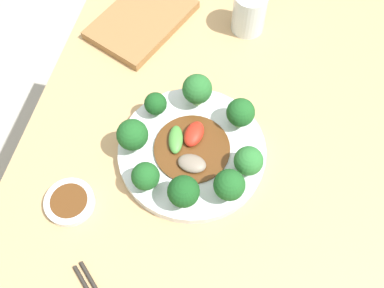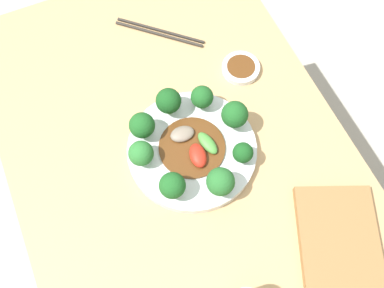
{
  "view_description": "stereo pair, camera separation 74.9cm",
  "coord_description": "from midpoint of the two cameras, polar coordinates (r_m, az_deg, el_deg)",
  "views": [
    {
      "loc": [
        0.36,
        0.06,
        1.53
      ],
      "look_at": [
        -0.02,
        -0.03,
        0.81
      ],
      "focal_mm": 42.0,
      "sensor_mm": 36.0,
      "label": 1
    },
    {
      "loc": [
        -0.37,
        0.13,
        1.67
      ],
      "look_at": [
        -0.02,
        -0.03,
        0.81
      ],
      "focal_mm": 42.0,
      "sensor_mm": 36.0,
      "label": 2
    }
  ],
  "objects": [
    {
      "name": "broccoli_south",
      "position": [
        0.8,
        -17.67,
        -23.61
      ],
      "size": [
        0.06,
        0.06,
        0.07
      ],
      "color": "#7AAD5B",
      "rests_on": "plate"
    },
    {
      "name": "drinking_glass",
      "position": [
        0.86,
        0.46,
        -3.68
      ],
      "size": [
        0.07,
        0.07,
        0.09
      ],
      "color": "silver",
      "rests_on": "table"
    },
    {
      "name": "broccoli_southwest",
      "position": [
        0.81,
        -14.03,
        -18.98
      ],
      "size": [
        0.04,
        0.04,
        0.05
      ],
      "color": "#70A356",
      "rests_on": "plate"
    },
    {
      "name": "broccoli_northwest",
      "position": [
        0.77,
        -2.1,
        -21.31
      ],
      "size": [
        0.05,
        0.05,
        0.07
      ],
      "color": "#89B76B",
      "rests_on": "plate"
    },
    {
      "name": "broccoli_east",
      "position": [
        0.78,
        -11.46,
        -32.56
      ],
      "size": [
        0.06,
        0.06,
        0.07
      ],
      "color": "#70A356",
      "rests_on": "plate"
    },
    {
      "name": "sauce_dish",
      "position": [
        0.89,
        -25.82,
        -29.93
      ],
      "size": [
        0.09,
        0.09,
        0.02
      ],
      "color": "silver",
      "rests_on": "table"
    },
    {
      "name": "broccoli_northeast",
      "position": [
        0.77,
        -4.65,
        -32.02
      ],
      "size": [
        0.06,
        0.06,
        0.07
      ],
      "color": "#7AAD5B",
      "rests_on": "plate"
    },
    {
      "name": "ground_plane",
      "position": [
        1.6,
        -3.82,
        -27.73
      ],
      "size": [
        8.0,
        8.0,
        0.0
      ],
      "primitive_type": "plane",
      "color": "#B7B2A8"
    },
    {
      "name": "cutting_board",
      "position": [
        0.93,
        -14.31,
        -3.75
      ],
      "size": [
        0.27,
        0.23,
        0.02
      ],
      "color": "olive",
      "rests_on": "table"
    },
    {
      "name": "plate",
      "position": [
        0.83,
        -8.95,
        -25.34
      ],
      "size": [
        0.28,
        0.28,
        0.02
      ],
      "color": "silver",
      "rests_on": "table"
    },
    {
      "name": "broccoli_west",
      "position": [
        0.79,
        -8.14,
        -17.41
      ],
      "size": [
        0.06,
        0.06,
        0.07
      ],
      "color": "#89B76B",
      "rests_on": "plate"
    },
    {
      "name": "stirfry_center",
      "position": [
        0.81,
        -9.38,
        -25.12
      ],
      "size": [
        0.14,
        0.14,
        0.02
      ],
      "color": "#5B3314",
      "rests_on": "plate"
    },
    {
      "name": "broccoli_southeast",
      "position": [
        0.8,
        -16.45,
        -29.67
      ],
      "size": [
        0.05,
        0.05,
        0.06
      ],
      "color": "#70A356",
      "rests_on": "plate"
    },
    {
      "name": "table",
      "position": [
        1.22,
        -5.01,
        -27.5
      ],
      "size": [
        1.04,
        0.72,
        0.77
      ],
      "color": "tan",
      "rests_on": "ground_plane"
    },
    {
      "name": "broccoli_north",
      "position": [
        0.77,
        -1.42,
        -28.47
      ],
      "size": [
        0.05,
        0.05,
        0.06
      ],
      "color": "#89B76B",
      "rests_on": "plate"
    }
  ]
}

